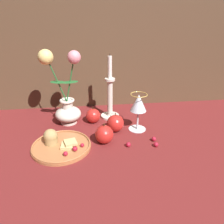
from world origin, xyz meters
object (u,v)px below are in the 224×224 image
object	(u,v)px
plate_with_pastries	(59,144)
candlestick	(110,99)
apple_near_glass	(104,134)
wine_glass	(138,104)
apple_beside_vase	(92,116)
apple_at_table_edge	(115,123)
vase	(66,99)

from	to	relation	value
plate_with_pastries	candlestick	size ratio (longest dim) A/B	0.73
candlestick	apple_near_glass	size ratio (longest dim) A/B	3.62
plate_with_pastries	wine_glass	size ratio (longest dim) A/B	1.37
apple_beside_vase	apple_near_glass	distance (m)	0.18
wine_glass	apple_near_glass	xyz separation A→B (m)	(-0.15, -0.09, -0.08)
plate_with_pastries	apple_beside_vase	xyz separation A→B (m)	(0.13, 0.19, 0.02)
wine_glass	apple_at_table_edge	size ratio (longest dim) A/B	1.91
vase	wine_glass	bearing A→B (deg)	-17.32
wine_glass	vase	bearing A→B (deg)	162.68
apple_near_glass	wine_glass	bearing A→B (deg)	30.43
plate_with_pastries	wine_glass	bearing A→B (deg)	17.82
wine_glass	apple_beside_vase	distance (m)	0.23
vase	apple_at_table_edge	world-z (taller)	vase
vase	apple_near_glass	size ratio (longest dim) A/B	3.98
vase	apple_at_table_edge	xyz separation A→B (m)	(0.21, -0.10, -0.08)
candlestick	apple_at_table_edge	distance (m)	0.15
apple_near_glass	apple_beside_vase	bearing A→B (deg)	102.25
vase	plate_with_pastries	xyz separation A→B (m)	(-0.02, -0.20, -0.10)
apple_at_table_edge	wine_glass	bearing A→B (deg)	1.76
apple_near_glass	apple_at_table_edge	bearing A→B (deg)	57.36
wine_glass	apple_near_glass	bearing A→B (deg)	-149.57
plate_with_pastries	candlestick	world-z (taller)	candlestick
apple_near_glass	apple_at_table_edge	size ratio (longest dim) A/B	0.98
vase	candlestick	world-z (taller)	vase
wine_glass	candlestick	xyz separation A→B (m)	(-0.10, 0.14, -0.02)
candlestick	apple_beside_vase	distance (m)	0.12
wine_glass	apple_at_table_edge	world-z (taller)	wine_glass
plate_with_pastries	apple_beside_vase	size ratio (longest dim) A/B	2.85
wine_glass	apple_near_glass	world-z (taller)	wine_glass
vase	apple_at_table_edge	bearing A→B (deg)	-25.18
vase	wine_glass	xyz separation A→B (m)	(0.31, -0.10, 0.00)
candlestick	apple_at_table_edge	world-z (taller)	candlestick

